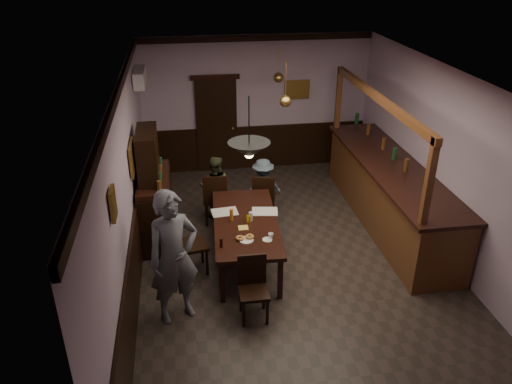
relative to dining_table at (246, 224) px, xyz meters
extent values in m
cube|color=#2D2621|center=(0.77, -0.21, -0.69)|extent=(5.00, 8.00, 0.01)
cube|color=white|center=(0.77, -0.21, 2.31)|extent=(5.00, 8.00, 0.01)
cube|color=#B49CB6|center=(0.77, 3.79, 0.81)|extent=(5.00, 0.01, 3.00)
cube|color=#B49CB6|center=(-1.73, -0.21, 0.81)|extent=(0.01, 8.00, 3.00)
cube|color=#B49CB6|center=(3.27, -0.21, 0.81)|extent=(0.01, 8.00, 3.00)
cube|color=black|center=(0.00, 0.00, 0.03)|extent=(1.12, 2.25, 0.06)
cube|color=black|center=(-0.48, -0.99, -0.34)|extent=(0.07, 0.07, 0.69)
cube|color=black|center=(0.36, -1.04, -0.34)|extent=(0.07, 0.07, 0.69)
cube|color=black|center=(-0.36, 1.04, -0.34)|extent=(0.07, 0.07, 0.69)
cube|color=black|center=(0.48, 0.99, -0.34)|extent=(0.07, 0.07, 0.69)
cube|color=black|center=(-0.37, 1.37, -0.22)|extent=(0.47, 0.47, 0.05)
cube|color=black|center=(-0.39, 1.18, 0.06)|extent=(0.44, 0.07, 0.52)
cube|color=black|center=(-0.18, 1.54, -0.46)|extent=(0.04, 0.04, 0.45)
cube|color=black|center=(-0.54, 1.56, -0.46)|extent=(0.04, 0.04, 0.45)
cube|color=black|center=(-0.21, 1.18, -0.46)|extent=(0.04, 0.04, 0.45)
cube|color=black|center=(-0.56, 1.21, -0.46)|extent=(0.04, 0.04, 0.45)
cube|color=black|center=(0.53, 1.32, -0.25)|extent=(0.50, 0.50, 0.05)
cube|color=black|center=(0.48, 1.14, 0.02)|extent=(0.41, 0.14, 0.49)
cube|color=black|center=(0.73, 1.44, -0.48)|extent=(0.04, 0.04, 0.42)
cube|color=black|center=(0.41, 1.52, -0.48)|extent=(0.04, 0.04, 0.42)
cube|color=black|center=(0.65, 1.12, -0.48)|extent=(0.04, 0.04, 0.42)
cube|color=black|center=(0.32, 1.20, -0.48)|extent=(0.04, 0.04, 0.42)
cube|color=black|center=(-0.08, -1.40, -0.26)|extent=(0.40, 0.40, 0.05)
cube|color=black|center=(-0.08, -1.22, 0.00)|extent=(0.40, 0.04, 0.48)
cube|color=black|center=(-0.24, -1.56, -0.48)|extent=(0.04, 0.04, 0.41)
cube|color=black|center=(0.08, -1.56, -0.48)|extent=(0.04, 0.04, 0.41)
cube|color=black|center=(-0.24, -1.23, -0.48)|extent=(0.04, 0.04, 0.41)
cube|color=black|center=(0.08, -1.24, -0.48)|extent=(0.04, 0.04, 0.41)
cube|color=black|center=(-0.86, -0.15, -0.20)|extent=(0.51, 0.51, 0.05)
cube|color=black|center=(-1.06, -0.18, 0.09)|extent=(0.11, 0.45, 0.54)
cube|color=black|center=(-0.65, -0.30, -0.45)|extent=(0.04, 0.04, 0.46)
cube|color=black|center=(-0.71, 0.06, -0.45)|extent=(0.04, 0.04, 0.46)
cube|color=black|center=(-1.01, -0.36, -0.45)|extent=(0.04, 0.04, 0.46)
cube|color=black|center=(-1.07, 0.00, -0.45)|extent=(0.04, 0.04, 0.46)
imported|color=slate|center=(-1.12, -1.19, 0.28)|extent=(0.83, 0.71, 1.94)
imported|color=#3F4429|center=(-0.36, 1.57, -0.07)|extent=(0.65, 0.54, 1.22)
imported|color=#4E5F70|center=(0.54, 1.52, -0.12)|extent=(0.79, 0.53, 1.14)
cube|color=silver|center=(-0.30, 0.34, 0.07)|extent=(0.44, 0.33, 0.01)
cube|color=silver|center=(0.35, 0.26, 0.07)|extent=(0.46, 0.36, 0.01)
cube|color=#E5C954|center=(-0.06, -0.20, 0.07)|extent=(0.16, 0.16, 0.00)
cylinder|color=white|center=(0.25, -0.61, 0.07)|extent=(0.15, 0.15, 0.01)
imported|color=white|center=(0.30, -0.57, 0.11)|extent=(0.08, 0.08, 0.07)
cylinder|color=white|center=(-0.07, -0.58, 0.07)|extent=(0.22, 0.22, 0.01)
torus|color=#C68C47|center=(-0.16, -0.54, 0.10)|extent=(0.13, 0.13, 0.04)
torus|color=#C68C47|center=(-0.01, -0.53, 0.10)|extent=(0.13, 0.13, 0.04)
cylinder|color=yellow|center=(0.04, -0.05, 0.12)|extent=(0.07, 0.07, 0.12)
cylinder|color=#BF721E|center=(-0.22, 0.05, 0.16)|extent=(0.06, 0.06, 0.20)
cylinder|color=silver|center=(0.09, 0.00, 0.14)|extent=(0.06, 0.06, 0.15)
cylinder|color=black|center=(-0.45, -0.69, 0.13)|extent=(0.04, 0.04, 0.14)
cube|color=black|center=(-1.43, 0.99, -0.15)|extent=(0.54, 1.50, 1.07)
cube|color=black|center=(-1.43, 0.99, 0.44)|extent=(0.52, 1.45, 0.09)
cube|color=black|center=(-1.48, 0.99, 0.87)|extent=(0.32, 0.97, 0.86)
cube|color=#523016|center=(2.77, 0.86, -0.12)|extent=(0.92, 4.29, 1.12)
cube|color=black|center=(2.75, 0.86, 0.46)|extent=(1.02, 4.39, 0.06)
cube|color=#523016|center=(2.36, 0.86, 1.72)|extent=(0.10, 4.19, 0.12)
cube|color=#523016|center=(2.36, -1.18, 1.10)|extent=(0.10, 0.10, 1.33)
cube|color=#523016|center=(2.36, 2.90, 1.10)|extent=(0.10, 0.10, 1.33)
cube|color=black|center=(-0.13, 3.74, 0.36)|extent=(0.90, 0.06, 2.10)
cube|color=white|center=(-1.61, 2.69, 1.76)|extent=(0.20, 0.85, 0.30)
cube|color=olive|center=(-1.69, -1.81, 1.46)|extent=(0.04, 0.28, 0.36)
cube|color=olive|center=(-1.69, 0.59, 1.01)|extent=(0.04, 0.62, 0.48)
cube|color=olive|center=(1.67, 3.75, 1.11)|extent=(0.55, 0.04, 0.42)
cylinder|color=black|center=(-0.05, -0.80, 1.95)|extent=(0.02, 0.02, 0.72)
cone|color=black|center=(-0.05, -0.80, 1.59)|extent=(0.56, 0.56, 0.22)
sphere|color=#FFD88C|center=(-0.05, -0.80, 1.54)|extent=(0.12, 0.12, 0.12)
cylinder|color=#BF8C3F|center=(0.87, 1.24, 1.96)|extent=(0.02, 0.02, 0.70)
cone|color=#BF8C3F|center=(0.87, 1.24, 1.61)|extent=(0.20, 0.20, 0.22)
sphere|color=#FFD88C|center=(0.87, 1.24, 1.56)|extent=(0.12, 0.12, 0.12)
cylinder|color=#BF8C3F|center=(1.07, 2.87, 1.96)|extent=(0.02, 0.02, 0.70)
cone|color=#BF8C3F|center=(1.07, 2.87, 1.61)|extent=(0.20, 0.20, 0.22)
sphere|color=#FFD88C|center=(1.07, 2.87, 1.56)|extent=(0.12, 0.12, 0.12)
camera|label=1|loc=(-0.89, -6.80, 4.02)|focal=35.00mm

